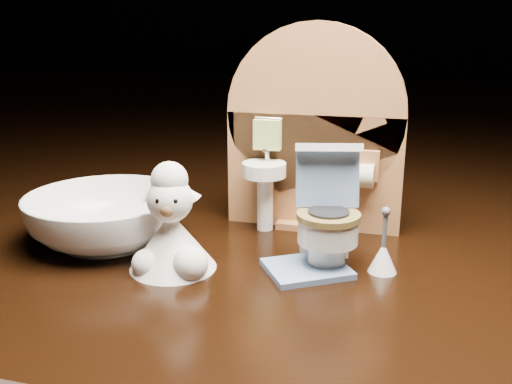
% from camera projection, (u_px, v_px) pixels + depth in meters
% --- Properties ---
extents(backdrop_panel, '(0.13, 0.05, 0.15)m').
position_uv_depth(backdrop_panel, '(313.00, 141.00, 0.42)').
color(backdrop_panel, '#A5683A').
rests_on(backdrop_panel, ground).
extents(toy_toilet, '(0.04, 0.05, 0.08)m').
position_uv_depth(toy_toilet, '(327.00, 220.00, 0.36)').
color(toy_toilet, white).
rests_on(toy_toilet, ground).
extents(bath_mat, '(0.06, 0.06, 0.00)m').
position_uv_depth(bath_mat, '(307.00, 269.00, 0.36)').
color(bath_mat, slate).
rests_on(bath_mat, ground).
extents(toilet_brush, '(0.02, 0.02, 0.04)m').
position_uv_depth(toilet_brush, '(383.00, 255.00, 0.35)').
color(toilet_brush, white).
rests_on(toilet_brush, ground).
extents(plush_lamb, '(0.05, 0.05, 0.07)m').
position_uv_depth(plush_lamb, '(172.00, 232.00, 0.35)').
color(plush_lamb, silver).
rests_on(plush_lamb, ground).
extents(ceramic_bowl, '(0.12, 0.12, 0.04)m').
position_uv_depth(ceramic_bowl, '(106.00, 219.00, 0.40)').
color(ceramic_bowl, white).
rests_on(ceramic_bowl, ground).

